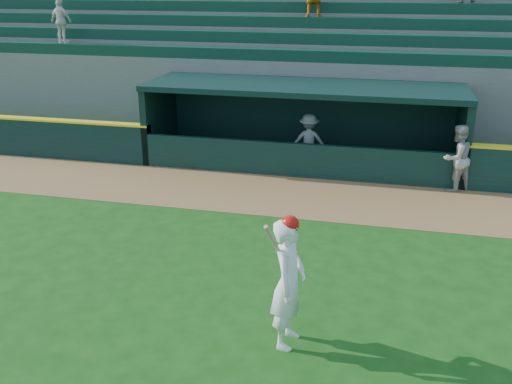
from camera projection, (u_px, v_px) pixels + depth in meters
ground at (236, 287)px, 10.61m from camera, size 120.00×120.00×0.00m
warning_track at (285, 195)px, 15.08m from camera, size 40.00×3.00×0.01m
dugout_player_front at (457, 158)px, 15.15m from camera, size 1.11×1.09×1.81m
dugout_player_inside at (309, 141)px, 17.14m from camera, size 1.12×0.75×1.62m
dugout at (304, 119)px, 17.43m from camera, size 9.40×2.80×2.46m
stands at (324, 64)px, 21.23m from camera, size 34.50×6.25×7.45m
batter_at_plate at (289, 282)px, 8.62m from camera, size 0.59×0.87×2.17m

